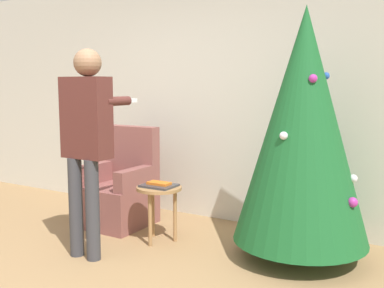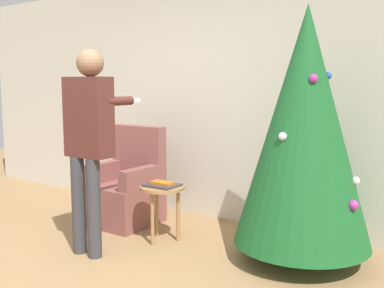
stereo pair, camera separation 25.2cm
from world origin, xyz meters
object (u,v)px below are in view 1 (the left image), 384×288
at_px(christmas_tree, 303,126).
at_px(person_standing, 87,133).
at_px(armchair, 119,191).
at_px(side_stool, 159,195).

distance_m(christmas_tree, person_standing, 1.84).
xyz_separation_m(armchair, person_standing, (0.37, -0.86, 0.73)).
relative_size(person_standing, side_stool, 3.35).
bearing_deg(side_stool, armchair, 160.31).
relative_size(christmas_tree, side_stool, 3.99).
distance_m(christmas_tree, armchair, 2.13).
bearing_deg(side_stool, christmas_tree, 12.05).
xyz_separation_m(christmas_tree, person_standing, (-1.61, -0.88, -0.06)).
bearing_deg(christmas_tree, armchair, -179.26).
bearing_deg(person_standing, side_stool, 61.94).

